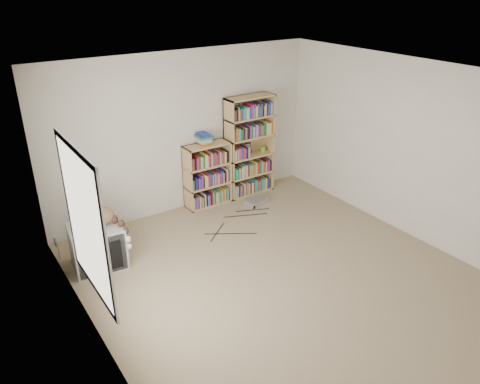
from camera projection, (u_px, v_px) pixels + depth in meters
floor at (282, 278)px, 5.90m from camera, size 4.50×5.00×0.01m
wall_back at (184, 133)px, 7.24m from camera, size 4.50×0.02×2.50m
wall_left at (93, 247)px, 4.23m from camera, size 0.02×5.00×2.50m
wall_right at (412, 151)px, 6.51m from camera, size 0.02×5.00×2.50m
ceiling at (292, 79)px, 4.84m from camera, size 4.50×5.00×0.02m
window at (85, 223)px, 4.32m from camera, size 0.02×1.22×1.52m
crt_tv at (97, 246)px, 6.07m from camera, size 0.71×0.66×0.57m
cat at (101, 220)px, 5.91m from camera, size 0.66×0.58×0.55m
bookcase_tall at (249, 148)px, 7.90m from camera, size 0.85×0.30×1.70m
bookcase_short at (207, 177)px, 7.62m from camera, size 0.76×0.30×1.05m
book_stack at (203, 139)px, 7.33m from camera, size 0.22×0.28×0.18m
green_mug at (262, 149)px, 8.05m from camera, size 0.09×0.09×0.10m
framed_print at (247, 148)px, 7.98m from camera, size 0.14×0.05×0.18m
dvd_player at (257, 201)px, 7.81m from camera, size 0.43×0.36×0.09m
wall_outlet at (55, 242)px, 6.09m from camera, size 0.01×0.08×0.13m
floor_cables at (237, 224)px, 7.18m from camera, size 1.20×0.70×0.01m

